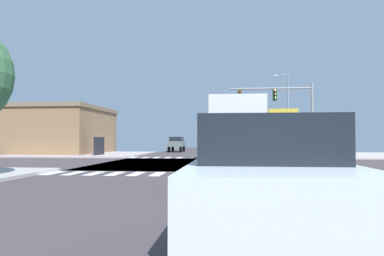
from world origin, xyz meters
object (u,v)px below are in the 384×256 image
object	(u,v)px
street_lamp	(286,106)
sedan_farside_2	(264,177)
pickup_crossing_1	(243,149)
bank_building	(55,131)
sedan_trailing_4	(177,143)
traffic_signal_mast	(279,103)
box_truck_queued_1	(249,126)

from	to	relation	value
street_lamp	sedan_farside_2	xyz separation A→B (m)	(-6.17, -38.81, -4.31)
street_lamp	sedan_farside_2	distance (m)	39.53
street_lamp	pickup_crossing_1	size ratio (longest dim) A/B	1.81
bank_building	pickup_crossing_1	distance (m)	31.51
sedan_farside_2	street_lamp	bearing A→B (deg)	80.97
street_lamp	sedan_farside_2	size ratio (longest dim) A/B	2.14
sedan_trailing_4	traffic_signal_mast	bearing A→B (deg)	127.99
pickup_crossing_1	box_truck_queued_1	world-z (taller)	box_truck_queued_1
sedan_farside_2	pickup_crossing_1	distance (m)	7.48
traffic_signal_mast	pickup_crossing_1	world-z (taller)	traffic_signal_mast
traffic_signal_mast	pickup_crossing_1	distance (m)	19.55
traffic_signal_mast	sedan_trailing_4	world-z (taller)	traffic_signal_mast
sedan_trailing_4	bank_building	bearing A→B (deg)	32.07
sedan_farside_2	box_truck_queued_1	size ratio (longest dim) A/B	0.60
bank_building	sedan_farside_2	world-z (taller)	bank_building
bank_building	sedan_trailing_4	distance (m)	14.35
street_lamp	pickup_crossing_1	xyz separation A→B (m)	(-6.17, -31.34, -4.13)
traffic_signal_mast	box_truck_queued_1	distance (m)	5.13
pickup_crossing_1	sedan_trailing_4	world-z (taller)	pickup_crossing_1
street_lamp	pickup_crossing_1	distance (m)	32.20
pickup_crossing_1	bank_building	bearing A→B (deg)	127.35
pickup_crossing_1	street_lamp	bearing A→B (deg)	78.86
street_lamp	pickup_crossing_1	world-z (taller)	street_lamp
street_lamp	sedan_trailing_4	world-z (taller)	street_lamp
sedan_farside_2	sedan_trailing_4	world-z (taller)	same
sedan_farside_2	sedan_trailing_4	bearing A→B (deg)	99.91
street_lamp	pickup_crossing_1	bearing A→B (deg)	-101.14
box_truck_queued_1	street_lamp	bearing A→B (deg)	162.33
traffic_signal_mast	sedan_trailing_4	bearing A→B (deg)	127.99
pickup_crossing_1	box_truck_queued_1	distance (m)	15.17
street_lamp	box_truck_queued_1	world-z (taller)	street_lamp
sedan_farside_2	sedan_trailing_4	distance (m)	40.69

